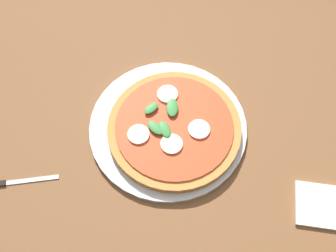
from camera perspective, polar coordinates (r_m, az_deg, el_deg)
ground_plane at (r=1.57m, az=1.99°, el=-12.20°), size 6.00×6.00×0.00m
dining_table at (r=0.96m, az=3.17°, el=-1.42°), size 1.44×0.91×0.74m
serving_tray at (r=0.86m, az=0.00°, el=-0.13°), size 0.34×0.34×0.01m
pizza at (r=0.84m, az=0.87°, el=-0.28°), size 0.28×0.28×0.03m
napkin at (r=0.85m, az=22.24°, el=-10.78°), size 0.14×0.11×0.01m
knife at (r=0.87m, az=-22.63°, el=-7.66°), size 0.17×0.02×0.01m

